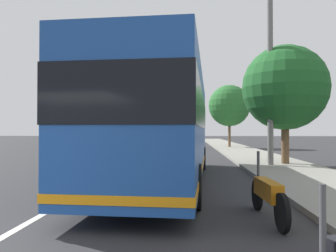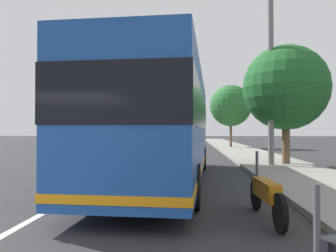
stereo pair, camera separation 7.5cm
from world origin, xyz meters
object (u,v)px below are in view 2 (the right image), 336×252
at_px(motorcycle_far_end, 266,195).
at_px(roadside_tree_mid_block, 286,88).
at_px(coach_bus, 164,123).
at_px(roadside_tree_far_block, 231,106).
at_px(utility_pole, 271,82).
at_px(car_far_distant, 126,144).
at_px(car_behind_bus, 157,137).

xyz_separation_m(motorcycle_far_end, roadside_tree_mid_block, (9.92, -3.11, 3.33)).
distance_m(coach_bus, roadside_tree_mid_block, 7.87).
bearing_deg(roadside_tree_far_block, utility_pole, 179.39).
bearing_deg(utility_pole, coach_bus, 134.81).
bearing_deg(motorcycle_far_end, utility_pole, -16.93).
xyz_separation_m(coach_bus, utility_pole, (4.56, -4.60, 2.03)).
xyz_separation_m(coach_bus, motorcycle_far_end, (-4.58, -2.38, -1.50)).
height_order(coach_bus, motorcycle_far_end, coach_bus).
distance_m(roadside_tree_mid_block, utility_pole, 1.20).
xyz_separation_m(coach_bus, car_far_distant, (13.59, 4.02, -1.23)).
distance_m(car_behind_bus, utility_pole, 37.03).
bearing_deg(car_far_distant, roadside_tree_far_block, 138.83).
bearing_deg(roadside_tree_mid_block, car_far_distant, 49.07).
bearing_deg(coach_bus, utility_pole, -41.92).
height_order(coach_bus, car_behind_bus, coach_bus).
xyz_separation_m(coach_bus, car_behind_bus, (40.29, 4.57, -1.28)).
bearing_deg(roadside_tree_far_block, coach_bus, 167.96).
height_order(car_behind_bus, roadside_tree_far_block, roadside_tree_far_block).
distance_m(car_far_distant, utility_pole, 12.90).
relative_size(car_behind_bus, utility_pole, 0.58).
bearing_deg(utility_pole, roadside_tree_far_block, -0.61).
xyz_separation_m(car_far_distant, roadside_tree_far_block, (8.84, -8.81, 3.49)).
bearing_deg(utility_pole, roadside_tree_mid_block, -48.77).
distance_m(car_far_distant, roadside_tree_far_block, 12.96).
xyz_separation_m(car_behind_bus, roadside_tree_far_block, (-17.86, -9.35, 3.55)).
bearing_deg(car_far_distant, motorcycle_far_end, 23.13).
xyz_separation_m(roadside_tree_far_block, utility_pole, (-17.87, 0.19, -0.23)).
bearing_deg(coach_bus, car_behind_bus, 9.74).
distance_m(roadside_tree_far_block, utility_pole, 17.87).
relative_size(car_far_distant, car_behind_bus, 0.99).
distance_m(motorcycle_far_end, car_behind_bus, 45.40).
relative_size(motorcycle_far_end, roadside_tree_mid_block, 0.39).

